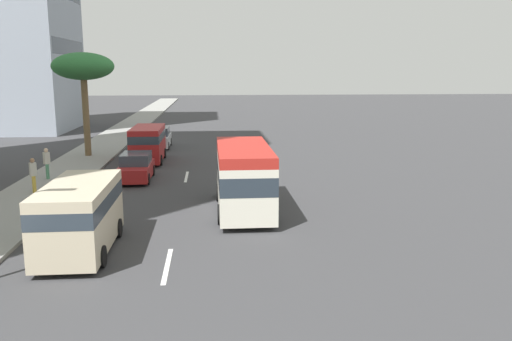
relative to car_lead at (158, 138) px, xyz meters
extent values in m
plane|color=#38383A|center=(-6.97, -2.83, -0.78)|extent=(198.00, 198.00, 0.00)
cube|color=gray|center=(-6.97, 4.63, -0.71)|extent=(162.00, 3.83, 0.15)
cube|color=silver|center=(-26.98, -2.83, -0.78)|extent=(3.20, 0.16, 0.01)
cube|color=silver|center=(-12.41, -2.83, -0.78)|extent=(3.20, 0.16, 0.01)
cube|color=silver|center=(-0.06, 0.00, -0.20)|extent=(4.24, 1.89, 0.82)
cube|color=#38424C|center=(0.15, 0.00, 0.54)|extent=(2.33, 1.74, 0.67)
cylinder|color=black|center=(-1.37, -0.87, -0.46)|extent=(0.64, 0.22, 0.64)
cylinder|color=black|center=(-1.37, 0.87, -0.46)|extent=(0.64, 0.22, 0.64)
cylinder|color=black|center=(1.25, -0.87, -0.46)|extent=(0.64, 0.22, 0.64)
cylinder|color=black|center=(1.25, 0.87, -0.46)|extent=(0.64, 0.22, 0.64)
cube|color=beige|center=(-25.35, 0.28, 0.54)|extent=(5.22, 2.09, 2.26)
cube|color=#2D3842|center=(-25.35, 0.28, 1.04)|extent=(5.23, 2.10, 0.54)
cylinder|color=black|center=(-26.91, -0.72, -0.42)|extent=(0.72, 0.24, 0.72)
cylinder|color=black|center=(-26.91, 1.27, -0.42)|extent=(0.72, 0.24, 0.72)
cylinder|color=black|center=(-23.78, -0.72, -0.42)|extent=(0.72, 0.24, 0.72)
cylinder|color=black|center=(-23.78, 1.27, -0.42)|extent=(0.72, 0.24, 0.72)
cube|color=#A51E1E|center=(-6.90, 0.03, 0.53)|extent=(5.17, 2.01, 2.24)
cube|color=#2D3842|center=(-6.90, 0.03, 1.03)|extent=(5.18, 2.01, 0.54)
cylinder|color=black|center=(-8.45, -0.92, -0.42)|extent=(0.72, 0.24, 0.72)
cylinder|color=black|center=(-8.45, 0.98, -0.42)|extent=(0.72, 0.24, 0.72)
cylinder|color=black|center=(-5.35, -0.92, -0.42)|extent=(0.72, 0.24, 0.72)
cylinder|color=black|center=(-5.35, 0.98, -0.42)|extent=(0.72, 0.24, 0.72)
cube|color=silver|center=(-20.43, -5.77, 0.60)|extent=(6.81, 2.29, 2.31)
cube|color=#B2261E|center=(-20.43, -5.77, 1.97)|extent=(6.81, 2.29, 0.44)
cube|color=#28333D|center=(-20.43, -5.77, 1.04)|extent=(6.82, 2.29, 0.77)
cylinder|color=black|center=(-18.45, -4.68, -0.36)|extent=(0.84, 0.26, 0.84)
cylinder|color=black|center=(-18.45, -6.85, -0.36)|extent=(0.84, 0.26, 0.84)
cylinder|color=black|center=(-22.40, -4.68, -0.36)|extent=(0.84, 0.26, 0.84)
cylinder|color=black|center=(-22.40, -6.85, -0.36)|extent=(0.84, 0.26, 0.84)
cube|color=#A51E1E|center=(-13.13, 0.03, -0.23)|extent=(4.11, 1.74, 0.76)
cube|color=#38424C|center=(-12.92, 0.03, 0.46)|extent=(2.26, 1.60, 0.62)
cylinder|color=black|center=(-14.40, -0.77, -0.46)|extent=(0.64, 0.22, 0.64)
cylinder|color=black|center=(-14.40, 0.84, -0.46)|extent=(0.64, 0.22, 0.64)
cylinder|color=black|center=(-11.85, -0.77, -0.46)|extent=(0.64, 0.22, 0.64)
cylinder|color=black|center=(-11.85, 0.84, -0.46)|extent=(0.64, 0.22, 0.64)
cylinder|color=gold|center=(-16.54, 4.70, -0.20)|extent=(0.14, 0.14, 0.86)
cylinder|color=gold|center=(-16.38, 4.70, -0.20)|extent=(0.14, 0.14, 0.86)
cube|color=beige|center=(-16.46, 4.70, 0.57)|extent=(0.36, 0.39, 0.68)
sphere|color=#9E7251|center=(-16.46, 4.70, 1.02)|extent=(0.23, 0.23, 0.23)
cylinder|color=#4C8C66|center=(-13.07, 5.06, -0.20)|extent=(0.14, 0.14, 0.86)
cylinder|color=#4C8C66|center=(-12.91, 5.06, -0.20)|extent=(0.14, 0.14, 0.86)
cube|color=beige|center=(-12.99, 5.06, 0.57)|extent=(0.38, 0.38, 0.68)
sphere|color=beige|center=(-12.99, 5.06, 1.03)|extent=(0.23, 0.23, 0.23)
cylinder|color=brown|center=(-4.64, 4.64, 2.25)|extent=(0.46, 0.46, 5.77)
ellipsoid|color=#2D7238|center=(-4.64, 4.64, 5.79)|extent=(4.33, 4.33, 1.95)
cube|color=#2D3847|center=(14.52, 10.43, 7.87)|extent=(12.13, 0.08, 1.60)
camera|label=1|loc=(-43.39, -4.32, 5.52)|focal=36.69mm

